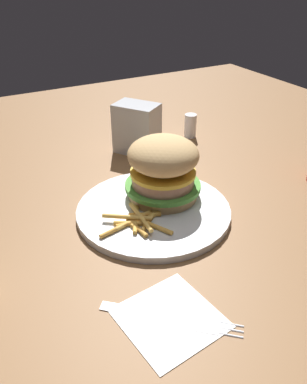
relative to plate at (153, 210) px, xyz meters
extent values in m
plane|color=brown|center=(0.03, -0.02, -0.01)|extent=(1.60, 1.60, 0.00)
cylinder|color=silver|center=(0.00, 0.00, 0.00)|extent=(0.25, 0.25, 0.01)
cylinder|color=tan|center=(-0.03, 0.03, 0.01)|extent=(0.12, 0.12, 0.02)
cylinder|color=#4C9338|center=(-0.03, 0.03, 0.03)|extent=(0.13, 0.13, 0.01)
cylinder|color=tan|center=(-0.03, 0.03, 0.04)|extent=(0.11, 0.11, 0.02)
cylinder|color=yellow|center=(-0.03, 0.03, 0.05)|extent=(0.11, 0.11, 0.01)
ellipsoid|color=tan|center=(-0.03, 0.03, 0.08)|extent=(0.12, 0.12, 0.06)
cylinder|color=gold|center=(0.03, -0.05, 0.01)|extent=(0.01, 0.05, 0.01)
cylinder|color=gold|center=(0.03, -0.05, 0.01)|extent=(0.03, 0.05, 0.01)
cylinder|color=#E5B251|center=(0.02, -0.04, 0.01)|extent=(0.02, 0.07, 0.01)
cylinder|color=gold|center=(0.03, -0.02, 0.01)|extent=(0.02, 0.07, 0.01)
cylinder|color=#E5B251|center=(0.03, -0.02, 0.01)|extent=(0.05, 0.05, 0.01)
cylinder|color=gold|center=(0.02, -0.04, 0.01)|extent=(0.07, 0.04, 0.01)
cylinder|color=gold|center=(0.02, -0.02, 0.01)|extent=(0.03, 0.05, 0.01)
cylinder|color=gold|center=(0.04, -0.05, 0.01)|extent=(0.05, 0.01, 0.01)
cylinder|color=gold|center=(0.03, -0.07, 0.01)|extent=(0.02, 0.08, 0.01)
cylinder|color=#E5B251|center=(0.02, -0.06, 0.02)|extent=(0.05, 0.07, 0.01)
cylinder|color=#E5B251|center=(0.03, -0.04, 0.02)|extent=(0.08, 0.01, 0.01)
cylinder|color=gold|center=(0.05, -0.03, 0.01)|extent=(0.05, 0.03, 0.01)
cube|color=white|center=(0.20, -0.09, -0.01)|extent=(0.12, 0.12, 0.00)
cube|color=silver|center=(0.18, -0.11, 0.00)|extent=(0.08, 0.09, 0.00)
cube|color=silver|center=(0.23, -0.06, 0.00)|extent=(0.04, 0.04, 0.00)
cylinder|color=silver|center=(0.26, -0.04, 0.00)|extent=(0.02, 0.02, 0.00)
cylinder|color=silver|center=(0.25, -0.04, 0.00)|extent=(0.02, 0.02, 0.00)
cylinder|color=silver|center=(0.25, -0.03, 0.00)|extent=(0.02, 0.02, 0.00)
cube|color=#B7BABF|center=(-0.23, 0.09, 0.05)|extent=(0.11, 0.10, 0.11)
cylinder|color=white|center=(-0.24, 0.23, 0.02)|extent=(0.03, 0.03, 0.06)
camera|label=1|loc=(0.48, -0.26, 0.37)|focal=36.91mm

